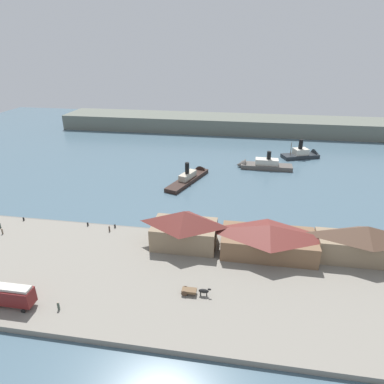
{
  "coord_description": "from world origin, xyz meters",
  "views": [
    {
      "loc": [
        12.9,
        -76.93,
        45.99
      ],
      "look_at": [
        -2.63,
        19.26,
        2.0
      ],
      "focal_mm": 31.18,
      "sensor_mm": 36.0,
      "label": 1
    }
  ],
  "objects_px": {
    "pedestrian_by_tram": "(109,229)",
    "ferry_shed_customs_shed": "(269,239)",
    "pedestrian_at_waters_edge": "(58,306)",
    "pedestrian_standing_center": "(2,231)",
    "mooring_post_center_east": "(24,219)",
    "ferry_approaching_east": "(260,165)",
    "pedestrian_near_cart": "(0,225)",
    "mooring_post_west": "(88,224)",
    "ferry_outer_harbor": "(192,176)",
    "street_tram": "(10,295)",
    "ferry_shed_east_terminal": "(184,228)",
    "ferry_mid_harbor": "(304,154)",
    "mooring_post_east": "(115,226)",
    "horse_cart": "(194,291)",
    "ferry_shed_central_terminal": "(364,243)"
  },
  "relations": [
    {
      "from": "pedestrian_by_tram",
      "to": "ferry_shed_customs_shed",
      "type": "bearing_deg",
      "value": -4.72
    },
    {
      "from": "pedestrian_at_waters_edge",
      "to": "ferry_shed_customs_shed",
      "type": "bearing_deg",
      "value": 32.54
    },
    {
      "from": "ferry_shed_customs_shed",
      "to": "pedestrian_standing_center",
      "type": "bearing_deg",
      "value": -178.02
    },
    {
      "from": "mooring_post_center_east",
      "to": "ferry_approaching_east",
      "type": "bearing_deg",
      "value": 40.63
    },
    {
      "from": "pedestrian_near_cart",
      "to": "mooring_post_west",
      "type": "relative_size",
      "value": 1.88
    },
    {
      "from": "mooring_post_west",
      "to": "ferry_outer_harbor",
      "type": "distance_m",
      "value": 45.73
    },
    {
      "from": "street_tram",
      "to": "mooring_post_west",
      "type": "relative_size",
      "value": 9.56
    },
    {
      "from": "pedestrian_at_waters_edge",
      "to": "ferry_approaching_east",
      "type": "relative_size",
      "value": 0.08
    },
    {
      "from": "ferry_outer_harbor",
      "to": "ferry_shed_east_terminal",
      "type": "bearing_deg",
      "value": -83.12
    },
    {
      "from": "pedestrian_near_cart",
      "to": "ferry_mid_harbor",
      "type": "distance_m",
      "value": 117.36
    },
    {
      "from": "ferry_shed_customs_shed",
      "to": "pedestrian_near_cart",
      "type": "bearing_deg",
      "value": 179.78
    },
    {
      "from": "pedestrian_at_waters_edge",
      "to": "ferry_outer_harbor",
      "type": "distance_m",
      "value": 71.19
    },
    {
      "from": "ferry_shed_customs_shed",
      "to": "street_tram",
      "type": "relative_size",
      "value": 2.52
    },
    {
      "from": "street_tram",
      "to": "mooring_post_center_east",
      "type": "height_order",
      "value": "street_tram"
    },
    {
      "from": "mooring_post_center_east",
      "to": "ferry_mid_harbor",
      "type": "height_order",
      "value": "ferry_mid_harbor"
    },
    {
      "from": "street_tram",
      "to": "mooring_post_center_east",
      "type": "bearing_deg",
      "value": 121.02
    },
    {
      "from": "pedestrian_standing_center",
      "to": "ferry_outer_harbor",
      "type": "bearing_deg",
      "value": 49.02
    },
    {
      "from": "ferry_shed_customs_shed",
      "to": "mooring_post_east",
      "type": "height_order",
      "value": "ferry_shed_customs_shed"
    },
    {
      "from": "street_tram",
      "to": "pedestrian_by_tram",
      "type": "relative_size",
      "value": 5.32
    },
    {
      "from": "ferry_shed_customs_shed",
      "to": "pedestrian_near_cart",
      "type": "relative_size",
      "value": 12.83
    },
    {
      "from": "pedestrian_standing_center",
      "to": "mooring_post_center_east",
      "type": "relative_size",
      "value": 1.74
    },
    {
      "from": "horse_cart",
      "to": "ferry_shed_central_terminal",
      "type": "bearing_deg",
      "value": 26.26
    },
    {
      "from": "ferry_shed_customs_shed",
      "to": "ferry_outer_harbor",
      "type": "relative_size",
      "value": 0.84
    },
    {
      "from": "ferry_approaching_east",
      "to": "mooring_post_center_east",
      "type": "bearing_deg",
      "value": -139.37
    },
    {
      "from": "ferry_shed_central_terminal",
      "to": "pedestrian_by_tram",
      "type": "height_order",
      "value": "ferry_shed_central_terminal"
    },
    {
      "from": "horse_cart",
      "to": "ferry_mid_harbor",
      "type": "xyz_separation_m",
      "value": [
        33.77,
        94.36,
        -0.65
      ]
    },
    {
      "from": "ferry_shed_east_terminal",
      "to": "mooring_post_east",
      "type": "relative_size",
      "value": 17.05
    },
    {
      "from": "ferry_shed_east_terminal",
      "to": "pedestrian_at_waters_edge",
      "type": "distance_m",
      "value": 31.41
    },
    {
      "from": "ferry_approaching_east",
      "to": "pedestrian_standing_center",
      "type": "bearing_deg",
      "value": -136.36
    },
    {
      "from": "ferry_approaching_east",
      "to": "horse_cart",
      "type": "bearing_deg",
      "value": -100.53
    },
    {
      "from": "ferry_shed_central_terminal",
      "to": "horse_cart",
      "type": "xyz_separation_m",
      "value": [
        -35.27,
        -17.4,
        -3.4
      ]
    },
    {
      "from": "ferry_shed_customs_shed",
      "to": "horse_cart",
      "type": "distance_m",
      "value": 22.32
    },
    {
      "from": "ferry_mid_harbor",
      "to": "pedestrian_standing_center",
      "type": "bearing_deg",
      "value": -136.96
    },
    {
      "from": "ferry_shed_east_terminal",
      "to": "pedestrian_by_tram",
      "type": "xyz_separation_m",
      "value": [
        -20.32,
        3.05,
        -3.88
      ]
    },
    {
      "from": "ferry_shed_east_terminal",
      "to": "pedestrian_near_cart",
      "type": "bearing_deg",
      "value": 179.98
    },
    {
      "from": "ferry_shed_central_terminal",
      "to": "ferry_shed_customs_shed",
      "type": "bearing_deg",
      "value": -178.02
    },
    {
      "from": "pedestrian_at_waters_edge",
      "to": "mooring_post_center_east",
      "type": "bearing_deg",
      "value": 132.35
    },
    {
      "from": "pedestrian_near_cart",
      "to": "ferry_approaching_east",
      "type": "distance_m",
      "value": 91.78
    },
    {
      "from": "ferry_shed_customs_shed",
      "to": "pedestrian_standing_center",
      "type": "height_order",
      "value": "ferry_shed_customs_shed"
    },
    {
      "from": "pedestrian_at_waters_edge",
      "to": "mooring_post_center_east",
      "type": "relative_size",
      "value": 1.9
    },
    {
      "from": "horse_cart",
      "to": "ferry_outer_harbor",
      "type": "xyz_separation_m",
      "value": [
        -10.5,
        62.02,
        -1.01
      ]
    },
    {
      "from": "mooring_post_west",
      "to": "ferry_mid_harbor",
      "type": "height_order",
      "value": "ferry_mid_harbor"
    },
    {
      "from": "ferry_shed_central_terminal",
      "to": "pedestrian_at_waters_edge",
      "type": "bearing_deg",
      "value": -156.88
    },
    {
      "from": "ferry_shed_east_terminal",
      "to": "ferry_mid_harbor",
      "type": "xyz_separation_m",
      "value": [
        38.83,
        77.43,
        -4.35
      ]
    },
    {
      "from": "ferry_mid_harbor",
      "to": "mooring_post_east",
      "type": "bearing_deg",
      "value": -128.87
    },
    {
      "from": "pedestrian_at_waters_edge",
      "to": "mooring_post_west",
      "type": "height_order",
      "value": "pedestrian_at_waters_edge"
    },
    {
      "from": "ferry_shed_central_terminal",
      "to": "pedestrian_by_tram",
      "type": "distance_m",
      "value": 60.8
    },
    {
      "from": "pedestrian_by_tram",
      "to": "pedestrian_standing_center",
      "type": "height_order",
      "value": "pedestrian_by_tram"
    },
    {
      "from": "street_tram",
      "to": "pedestrian_at_waters_edge",
      "type": "xyz_separation_m",
      "value": [
        8.86,
        0.48,
        -1.84
      ]
    },
    {
      "from": "mooring_post_east",
      "to": "ferry_outer_harbor",
      "type": "relative_size",
      "value": 0.03
    }
  ]
}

